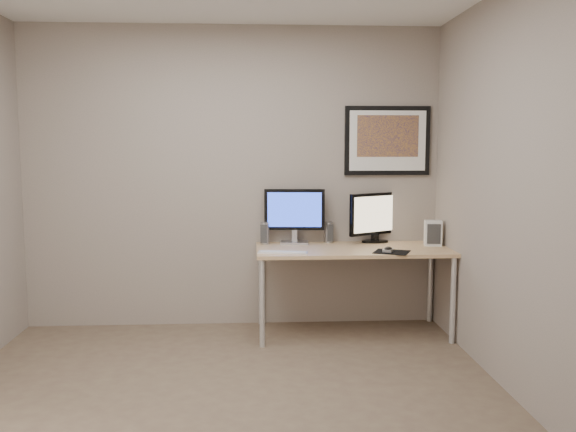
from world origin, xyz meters
name	(u,v)px	position (x,y,z in m)	size (l,w,h in m)	color
floor	(226,402)	(0.00, 0.00, 0.00)	(3.60, 3.60, 0.00)	brown
room	(226,135)	(0.00, 0.45, 1.64)	(3.60, 3.60, 3.60)	white
desk	(352,256)	(1.00, 1.35, 0.66)	(1.60, 0.70, 0.73)	#AA7552
framed_art	(387,141)	(1.35, 1.68, 1.62)	(0.75, 0.04, 0.60)	black
monitor_large	(295,213)	(0.53, 1.60, 0.99)	(0.52, 0.19, 0.48)	#ADADB2
monitor_tv	(375,216)	(1.24, 1.62, 0.96)	(0.50, 0.31, 0.44)	black
speaker_left	(265,233)	(0.27, 1.59, 0.83)	(0.08, 0.08, 0.19)	#ADADB2
speaker_right	(329,232)	(0.84, 1.64, 0.82)	(0.07, 0.07, 0.18)	#ADADB2
keyboard	(283,252)	(0.41, 1.14, 0.74)	(0.39, 0.10, 0.01)	silver
mousepad	(392,252)	(1.28, 1.13, 0.73)	(0.27, 0.24, 0.00)	black
mouse	(388,249)	(1.25, 1.14, 0.75)	(0.06, 0.11, 0.04)	black
fan_unit	(433,233)	(1.70, 1.43, 0.84)	(0.14, 0.10, 0.22)	silver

